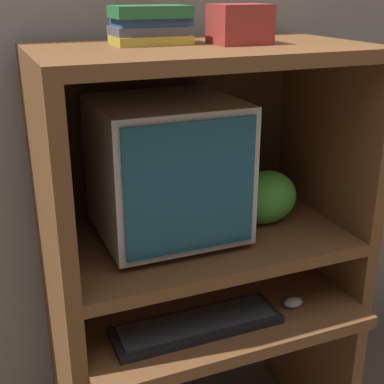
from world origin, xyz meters
The scene contains 10 objects.
wall_back centered at (0.00, 0.58, 1.30)m, with size 6.00×0.06×2.60m.
desk_base centered at (0.00, 0.22, 0.38)m, with size 0.90×0.59×0.61m.
desk_monitor_shelf centered at (0.00, 0.26, 0.76)m, with size 0.90×0.52×0.20m.
hutch_upper centered at (0.00, 0.29, 1.17)m, with size 0.90×0.52×0.54m.
crt_monitor centered at (-0.10, 0.28, 1.02)m, with size 0.39×0.38×0.40m.
keyboard centered at (-0.09, 0.08, 0.62)m, with size 0.47×0.14×0.03m.
mouse centered at (0.21, 0.07, 0.63)m, with size 0.06×0.04×0.03m.
snack_bag centered at (0.21, 0.26, 0.89)m, with size 0.20×0.15×0.17m.
book_stack centered at (-0.12, 0.33, 1.40)m, with size 0.20×0.14×0.10m.
storage_box centered at (0.10, 0.25, 1.40)m, with size 0.14×0.12×0.10m.
Camera 1 is at (-0.58, -1.06, 1.49)m, focal length 50.00 mm.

